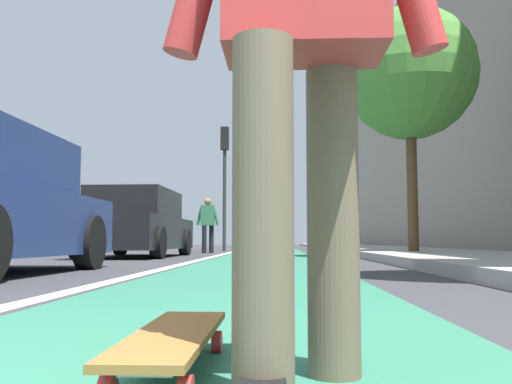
{
  "coord_description": "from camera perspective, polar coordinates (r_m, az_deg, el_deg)",
  "views": [
    {
      "loc": [
        -0.53,
        -0.28,
        0.36
      ],
      "look_at": [
        9.91,
        0.13,
        1.26
      ],
      "focal_mm": 39.85,
      "sensor_mm": 36.0,
      "label": 1
    }
  ],
  "objects": [
    {
      "name": "bike_lane_paint",
      "position": [
        24.54,
        1.63,
        -5.74
      ],
      "size": [
        56.0,
        2.06,
        0.0
      ],
      "primitive_type": "cube",
      "color": "#2D7256",
      "rests_on": "ground"
    },
    {
      "name": "sidewalk_curb",
      "position": [
        18.81,
        12.25,
        -5.68
      ],
      "size": [
        52.0,
        3.2,
        0.14
      ],
      "primitive_type": "cube",
      "color": "#9E9B93",
      "rests_on": "ground"
    },
    {
      "name": "skateboard",
      "position": [
        1.59,
        -8.32,
        -14.41
      ],
      "size": [
        0.84,
        0.2,
        0.11
      ],
      "color": "red",
      "rests_on": "ground"
    },
    {
      "name": "skater_person",
      "position": [
        1.51,
        4.64,
        17.7
      ],
      "size": [
        0.46,
        0.72,
        1.64
      ],
      "color": "brown",
      "rests_on": "ground"
    },
    {
      "name": "lane_stripe_white",
      "position": [
        20.59,
        -1.81,
        -5.9
      ],
      "size": [
        52.0,
        0.16,
        0.01
      ],
      "primitive_type": "cube",
      "color": "silver",
      "rests_on": "ground"
    },
    {
      "name": "traffic_light",
      "position": [
        19.73,
        -3.17,
        2.71
      ],
      "size": [
        0.33,
        0.28,
        4.31
      ],
      "color": "#2D2D2D",
      "rests_on": "ground"
    },
    {
      "name": "building_facade",
      "position": [
        24.02,
        17.5,
        8.52
      ],
      "size": [
        40.0,
        1.2,
        11.69
      ],
      "primitive_type": "cube",
      "color": "gray",
      "rests_on": "ground"
    },
    {
      "name": "ground_plane",
      "position": [
        10.54,
        0.74,
        -6.86
      ],
      "size": [
        80.0,
        80.0,
        0.0
      ],
      "primitive_type": "plane",
      "color": "#38383D"
    },
    {
      "name": "pedestrian_distant",
      "position": [
        16.6,
        -4.86,
        -2.97
      ],
      "size": [
        0.45,
        0.7,
        1.6
      ],
      "color": "black",
      "rests_on": "ground"
    },
    {
      "name": "parked_car_mid",
      "position": [
        12.9,
        -11.87,
        -3.25
      ],
      "size": [
        4.57,
        1.92,
        1.48
      ],
      "color": "black",
      "rests_on": "ground"
    },
    {
      "name": "street_tree_mid",
      "position": [
        12.93,
        15.16,
        11.39
      ],
      "size": [
        2.87,
        2.87,
        5.4
      ],
      "color": "brown",
      "rests_on": "ground"
    }
  ]
}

